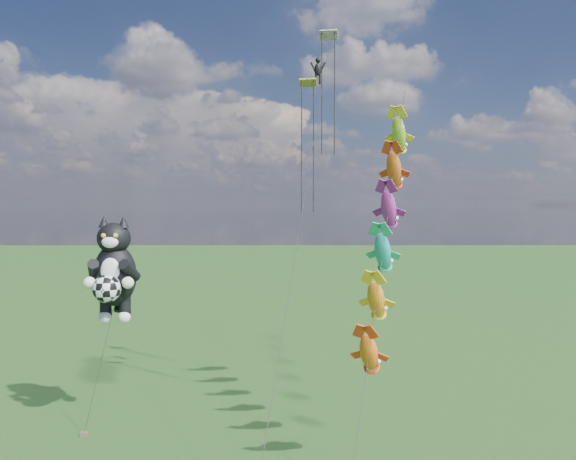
{
  "coord_description": "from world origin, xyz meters",
  "views": [
    {
      "loc": [
        12.21,
        -26.25,
        12.61
      ],
      "look_at": [
        12.43,
        9.34,
        11.04
      ],
      "focal_mm": 35.0,
      "sensor_mm": 36.0,
      "label": 1
    }
  ],
  "objects": [
    {
      "name": "cat_kite_rig",
      "position": [
        2.17,
        6.53,
        8.85
      ],
      "size": [
        3.04,
        4.38,
        11.99
      ],
      "rotation": [
        0.0,
        0.0,
        -0.31
      ],
      "color": "brown",
      "rests_on": "ground"
    },
    {
      "name": "fish_windsock_rig",
      "position": [
        17.64,
        3.75,
        11.28
      ],
      "size": [
        5.57,
        15.05,
        20.09
      ],
      "rotation": [
        0.0,
        0.0,
        -0.02
      ],
      "color": "brown",
      "rests_on": "ground"
    },
    {
      "name": "parafoil_rig",
      "position": [
        14.24,
        8.77,
        20.03
      ],
      "size": [
        5.07,
        17.17,
        24.07
      ],
      "rotation": [
        0.0,
        0.0,
        -0.16
      ],
      "color": "brown",
      "rests_on": "ground"
    }
  ]
}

